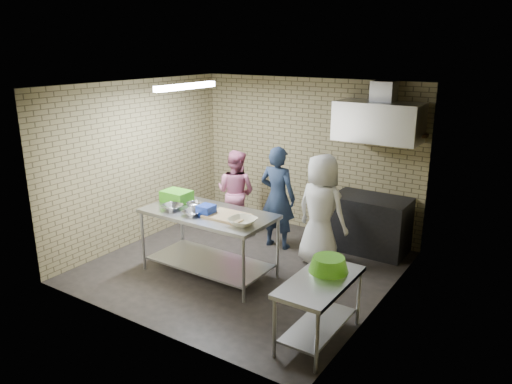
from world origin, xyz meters
TOP-DOWN VIEW (x-y plane):
  - floor at (0.00, 0.00)m, footprint 4.20×4.20m
  - ceiling at (0.00, 0.00)m, footprint 4.20×4.20m
  - back_wall at (0.00, 2.00)m, footprint 4.20×0.06m
  - front_wall at (0.00, -2.00)m, footprint 4.20×0.06m
  - left_wall at (-2.10, 0.00)m, footprint 0.06×4.00m
  - right_wall at (2.10, 0.00)m, footprint 0.06×4.00m
  - prep_table at (-0.29, -0.45)m, footprint 1.90×0.95m
  - side_counter at (1.80, -1.10)m, footprint 0.60×1.20m
  - stove at (1.35, 1.65)m, footprint 1.20×0.70m
  - range_hood at (1.35, 1.70)m, footprint 1.30×0.60m
  - hood_duct at (1.35, 1.85)m, footprint 0.35×0.30m
  - wall_shelf at (1.65, 1.89)m, footprint 0.80×0.20m
  - fluorescent_fixture at (-1.00, 0.00)m, footprint 0.10×1.25m
  - green_crate at (-0.99, -0.33)m, footprint 0.42×0.32m
  - blue_tub at (-0.24, -0.55)m, footprint 0.21×0.21m
  - cutting_board at (0.06, -0.47)m, footprint 0.58×0.44m
  - mixing_bowl_a at (-0.79, -0.65)m, footprint 0.30×0.30m
  - mixing_bowl_b at (-0.59, -0.40)m, footprint 0.23×0.23m
  - mixing_bowl_c at (-0.39, -0.67)m, footprint 0.28×0.28m
  - ceramic_bowl at (0.41, -0.60)m, footprint 0.37×0.37m
  - green_basin at (1.78, -0.85)m, footprint 0.46×0.46m
  - bottle_red at (1.40, 1.89)m, footprint 0.07×0.07m
  - bottle_green at (1.80, 1.89)m, footprint 0.06×0.06m
  - man_navy at (0.02, 0.97)m, footprint 0.64×0.44m
  - woman_pink at (-0.91, 1.10)m, footprint 0.77×0.62m
  - woman_white at (0.90, 0.75)m, footprint 0.92×0.68m

SIDE VIEW (x-z plane):
  - floor at x=0.00m, z-range 0.00..0.00m
  - side_counter at x=1.80m, z-range 0.00..0.75m
  - stove at x=1.35m, z-range 0.00..0.90m
  - prep_table at x=-0.29m, z-range 0.00..0.95m
  - woman_pink at x=-0.91m, z-range 0.00..1.50m
  - green_basin at x=1.78m, z-range 0.75..0.92m
  - man_navy at x=0.02m, z-range 0.00..1.70m
  - woman_white at x=0.90m, z-range 0.00..1.71m
  - cutting_board at x=0.06m, z-range 0.95..0.98m
  - mixing_bowl_c at x=-0.39m, z-range 0.95..1.02m
  - mixing_bowl_b at x=-0.59m, z-range 0.95..1.02m
  - mixing_bowl_a at x=-0.79m, z-range 0.95..1.02m
  - ceramic_bowl at x=0.41m, z-range 0.95..1.04m
  - blue_tub at x=-0.24m, z-range 0.95..1.09m
  - green_crate at x=-0.99m, z-range 0.95..1.12m
  - back_wall at x=0.00m, z-range 0.00..2.70m
  - front_wall at x=0.00m, z-range 0.00..2.70m
  - left_wall at x=-2.10m, z-range 0.00..2.70m
  - right_wall at x=2.10m, z-range 0.00..2.70m
  - wall_shelf at x=1.65m, z-range 1.90..1.94m
  - bottle_green at x=1.80m, z-range 1.94..2.09m
  - bottle_red at x=1.40m, z-range 1.94..2.12m
  - range_hood at x=1.35m, z-range 1.80..2.40m
  - hood_duct at x=1.35m, z-range 2.40..2.70m
  - fluorescent_fixture at x=-1.00m, z-range 2.60..2.68m
  - ceiling at x=0.00m, z-range 2.70..2.70m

